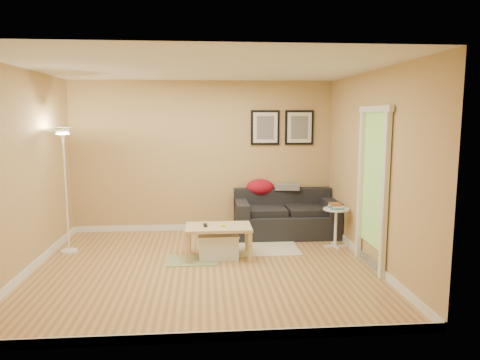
% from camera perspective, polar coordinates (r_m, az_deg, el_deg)
% --- Properties ---
extents(floor, '(4.50, 4.50, 0.00)m').
position_cam_1_polar(floor, '(6.07, -4.61, -11.07)').
color(floor, tan).
rests_on(floor, ground).
extents(ceiling, '(4.50, 4.50, 0.00)m').
position_cam_1_polar(ceiling, '(5.76, -4.92, 14.12)').
color(ceiling, white).
rests_on(ceiling, wall_back).
extents(wall_back, '(4.50, 0.00, 4.50)m').
position_cam_1_polar(wall_back, '(7.77, -4.75, 2.99)').
color(wall_back, tan).
rests_on(wall_back, ground).
extents(wall_front, '(4.50, 0.00, 4.50)m').
position_cam_1_polar(wall_front, '(3.80, -4.78, -2.50)').
color(wall_front, tan).
rests_on(wall_front, ground).
extents(wall_left, '(0.00, 4.00, 4.00)m').
position_cam_1_polar(wall_left, '(6.20, -26.02, 0.86)').
color(wall_left, tan).
rests_on(wall_left, ground).
extents(wall_right, '(0.00, 4.00, 4.00)m').
position_cam_1_polar(wall_right, '(6.20, 16.54, 1.35)').
color(wall_right, tan).
rests_on(wall_right, ground).
extents(baseboard_back, '(4.50, 0.02, 0.10)m').
position_cam_1_polar(baseboard_back, '(7.97, -4.64, -6.00)').
color(baseboard_back, white).
rests_on(baseboard_back, ground).
extents(baseboard_front, '(4.50, 0.02, 0.10)m').
position_cam_1_polar(baseboard_front, '(4.22, -4.57, -19.37)').
color(baseboard_front, white).
rests_on(baseboard_front, ground).
extents(baseboard_left, '(0.02, 4.00, 0.10)m').
position_cam_1_polar(baseboard_left, '(6.46, -25.23, -10.19)').
color(baseboard_left, white).
rests_on(baseboard_left, ground).
extents(baseboard_right, '(0.02, 4.00, 0.10)m').
position_cam_1_polar(baseboard_right, '(6.45, 16.00, -9.73)').
color(baseboard_right, white).
rests_on(baseboard_right, ground).
extents(sofa, '(1.70, 0.90, 0.75)m').
position_cam_1_polar(sofa, '(7.57, 5.87, -4.25)').
color(sofa, black).
rests_on(sofa, ground).
extents(red_throw, '(0.48, 0.36, 0.28)m').
position_cam_1_polar(red_throw, '(7.76, 2.59, -0.94)').
color(red_throw, '#B2102D').
rests_on(red_throw, sofa).
extents(plaid_throw, '(0.45, 0.32, 0.10)m').
position_cam_1_polar(plaid_throw, '(7.80, 6.03, -0.85)').
color(plaid_throw, tan).
rests_on(plaid_throw, sofa).
extents(framed_print_left, '(0.50, 0.04, 0.60)m').
position_cam_1_polar(framed_print_left, '(7.79, 3.24, 6.70)').
color(framed_print_left, black).
rests_on(framed_print_left, wall_back).
extents(framed_print_right, '(0.50, 0.04, 0.60)m').
position_cam_1_polar(framed_print_right, '(7.89, 7.59, 6.67)').
color(framed_print_right, black).
rests_on(framed_print_right, wall_back).
extents(area_rug, '(1.25, 0.85, 0.01)m').
position_cam_1_polar(area_rug, '(6.88, 2.16, -8.67)').
color(area_rug, beige).
rests_on(area_rug, ground).
extents(green_runner, '(0.70, 0.50, 0.01)m').
position_cam_1_polar(green_runner, '(6.35, -6.11, -10.18)').
color(green_runner, '#668C4C').
rests_on(green_runner, ground).
extents(coffee_table, '(1.05, 0.83, 0.46)m').
position_cam_1_polar(coffee_table, '(6.39, -2.75, -7.89)').
color(coffee_table, tan).
rests_on(coffee_table, ground).
extents(remote_control, '(0.06, 0.16, 0.02)m').
position_cam_1_polar(remote_control, '(6.35, -4.45, -5.78)').
color(remote_control, black).
rests_on(remote_control, coffee_table).
extents(tape_roll, '(0.07, 0.07, 0.03)m').
position_cam_1_polar(tape_roll, '(6.28, -2.19, -5.86)').
color(tape_roll, yellow).
rests_on(tape_roll, coffee_table).
extents(storage_bin, '(0.57, 0.42, 0.35)m').
position_cam_1_polar(storage_bin, '(6.41, -2.78, -8.35)').
color(storage_bin, white).
rests_on(storage_bin, ground).
extents(side_table, '(0.39, 0.39, 0.60)m').
position_cam_1_polar(side_table, '(7.04, 12.12, -5.98)').
color(side_table, white).
rests_on(side_table, ground).
extents(book_stack, '(0.25, 0.29, 0.08)m').
position_cam_1_polar(book_stack, '(6.97, 12.15, -3.25)').
color(book_stack, teal).
rests_on(book_stack, side_table).
extents(floor_lamp, '(0.24, 0.24, 1.85)m').
position_cam_1_polar(floor_lamp, '(6.98, -21.37, -1.67)').
color(floor_lamp, white).
rests_on(floor_lamp, ground).
extents(doorway, '(0.12, 1.01, 2.13)m').
position_cam_1_polar(doorway, '(6.08, 16.50, -1.40)').
color(doorway, white).
rests_on(doorway, ground).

